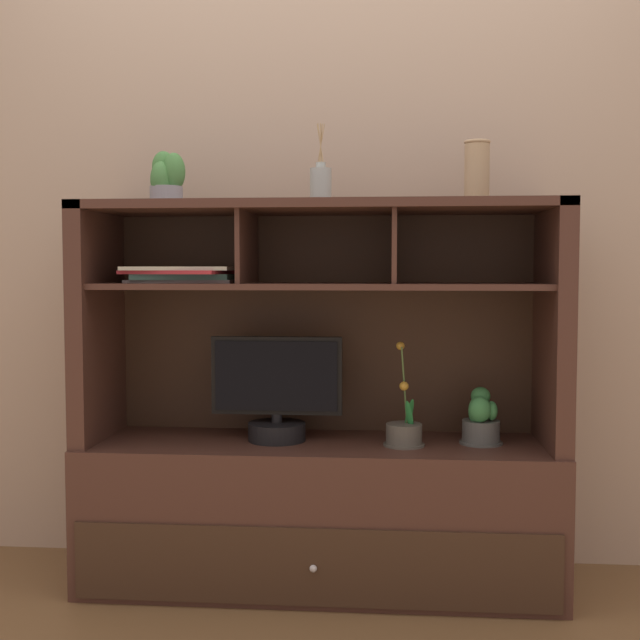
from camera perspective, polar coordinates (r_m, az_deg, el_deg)
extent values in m
cube|color=brown|center=(2.95, 0.00, -18.24)|extent=(6.00, 6.00, 0.02)
cube|color=tan|center=(3.02, 0.43, 9.51)|extent=(6.00, 0.02, 2.80)
cube|color=#452920|center=(2.87, 0.00, -13.43)|extent=(1.62, 0.48, 0.50)
cube|color=#392519|center=(2.67, -0.46, -17.08)|extent=(1.55, 0.01, 0.25)
sphere|color=silver|center=(2.66, -0.49, -17.18)|extent=(0.02, 0.02, 0.02)
cube|color=#452920|center=(2.92, -15.44, -0.13)|extent=(0.06, 0.44, 0.82)
cube|color=#452920|center=(2.79, 16.15, -0.31)|extent=(0.06, 0.44, 0.82)
cube|color=#392519|center=(2.96, 0.34, -0.24)|extent=(1.56, 0.02, 0.79)
cube|color=#452920|center=(2.75, 0.00, 7.97)|extent=(1.62, 0.44, 0.03)
cube|color=#452920|center=(2.74, 0.00, 2.43)|extent=(1.50, 0.40, 0.02)
cube|color=#452920|center=(2.77, -5.17, 5.12)|extent=(0.02, 0.38, 0.24)
cube|color=#452920|center=(2.73, 5.25, 5.14)|extent=(0.02, 0.38, 0.24)
cylinder|color=black|center=(2.81, -3.08, -7.90)|extent=(0.20, 0.20, 0.06)
cylinder|color=black|center=(2.80, -3.08, -6.97)|extent=(0.04, 0.04, 0.03)
cube|color=black|center=(2.78, -3.09, -3.95)|extent=(0.45, 0.03, 0.27)
cube|color=black|center=(2.76, -3.14, -3.99)|extent=(0.42, 0.00, 0.24)
cylinder|color=#545149|center=(2.74, 5.96, -8.07)|extent=(0.12, 0.12, 0.07)
cylinder|color=#545149|center=(2.75, 5.95, -8.75)|extent=(0.14, 0.14, 0.01)
cylinder|color=#4C6B38|center=(2.71, 5.98, -4.61)|extent=(0.03, 0.03, 0.26)
sphere|color=#B78529|center=(2.69, 5.96, -4.67)|extent=(0.03, 0.03, 0.03)
sphere|color=#B78529|center=(2.71, 5.71, -1.84)|extent=(0.03, 0.03, 0.03)
ellipsoid|color=#247C37|center=(2.72, 6.35, -6.73)|extent=(0.04, 0.05, 0.11)
ellipsoid|color=#247C37|center=(2.74, 6.33, -6.66)|extent=(0.05, 0.06, 0.11)
cylinder|color=#4E514F|center=(2.81, 11.32, -7.77)|extent=(0.13, 0.13, 0.08)
cylinder|color=#4E514F|center=(2.82, 11.31, -8.49)|extent=(0.15, 0.15, 0.01)
ellipsoid|color=#3B8A49|center=(2.80, 12.02, -6.29)|extent=(0.04, 0.07, 0.06)
ellipsoid|color=#3B8A49|center=(2.82, 11.29, -5.30)|extent=(0.07, 0.07, 0.06)
ellipsoid|color=#3B8A49|center=(2.80, 10.97, -6.34)|extent=(0.05, 0.06, 0.10)
ellipsoid|color=#3B8A49|center=(2.76, 11.25, -6.24)|extent=(0.07, 0.06, 0.09)
cube|color=slate|center=(2.81, -9.58, 2.72)|extent=(0.37, 0.23, 0.01)
cube|color=#467A6C|center=(2.80, -9.55, 3.03)|extent=(0.34, 0.24, 0.02)
cube|color=#AD2A33|center=(2.81, -9.81, 3.35)|extent=(0.37, 0.34, 0.01)
cube|color=beige|center=(2.81, -9.68, 3.61)|extent=(0.36, 0.29, 0.01)
cylinder|color=#A8B3B0|center=(2.78, 0.05, 9.46)|extent=(0.07, 0.07, 0.12)
cylinder|color=#A8B3B0|center=(2.79, 0.05, 10.88)|extent=(0.03, 0.03, 0.02)
cylinder|color=tan|center=(2.80, 0.13, 12.22)|extent=(0.00, 0.02, 0.15)
cylinder|color=tan|center=(2.80, 0.10, 12.21)|extent=(0.03, 0.02, 0.15)
cylinder|color=tan|center=(2.80, 0.01, 12.20)|extent=(0.01, 0.01, 0.15)
cylinder|color=tan|center=(2.80, -0.04, 12.21)|extent=(0.00, 0.02, 0.15)
cylinder|color=tan|center=(2.80, 0.00, 12.23)|extent=(0.03, 0.02, 0.15)
cylinder|color=tan|center=(2.80, 0.08, 12.23)|extent=(0.02, 0.01, 0.15)
cylinder|color=#90919D|center=(2.83, -10.82, 8.68)|extent=(0.11, 0.11, 0.06)
cylinder|color=#90919D|center=(2.83, -10.81, 8.16)|extent=(0.13, 0.13, 0.01)
ellipsoid|color=#468642|center=(2.83, -10.29, 10.28)|extent=(0.08, 0.07, 0.13)
ellipsoid|color=#468642|center=(2.86, -11.00, 10.59)|extent=(0.08, 0.06, 0.11)
ellipsoid|color=#468642|center=(2.82, -11.19, 9.72)|extent=(0.07, 0.07, 0.12)
cylinder|color=tan|center=(2.79, 11.04, 10.14)|extent=(0.08, 0.08, 0.19)
torus|color=tan|center=(2.81, 11.07, 12.24)|extent=(0.09, 0.09, 0.01)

